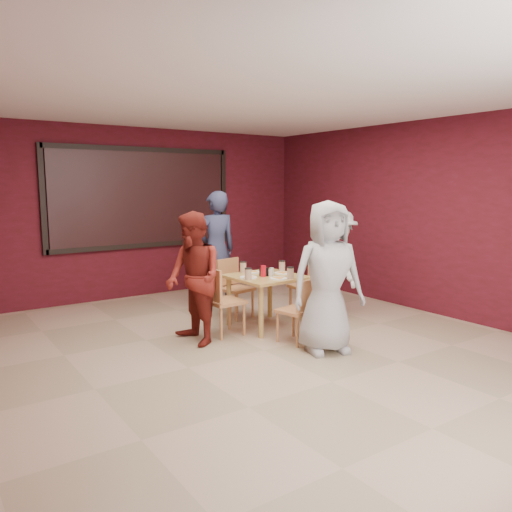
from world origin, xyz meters
TOP-DOWN VIEW (x-y plane):
  - floor at (0.00, 0.00)m, footprint 7.00×7.00m
  - window_blinds at (0.00, 3.45)m, footprint 3.00×0.02m
  - dining_table at (0.58, 0.76)m, footprint 0.91×0.91m
  - chair_front at (0.50, -0.03)m, footprint 0.44×0.44m
  - chair_back at (0.50, 1.46)m, footprint 0.46×0.46m
  - chair_left at (-0.12, 0.76)m, footprint 0.42×0.42m
  - chair_right at (1.43, 0.81)m, footprint 0.44×0.44m
  - diner_front at (0.57, -0.42)m, footprint 0.96×0.78m
  - diner_back at (0.60, 2.09)m, footprint 0.68×0.47m
  - diner_left at (-0.53, 0.68)m, footprint 0.59×0.76m
  - diner_right at (1.80, 0.69)m, footprint 0.88×1.12m

SIDE VIEW (x-z plane):
  - floor at x=0.00m, z-range 0.00..0.00m
  - chair_front at x=0.50m, z-range 0.05..0.83m
  - chair_back at x=0.50m, z-range 0.05..0.88m
  - chair_left at x=-0.12m, z-range 0.06..0.92m
  - chair_right at x=1.43m, z-range 0.06..0.96m
  - dining_table at x=0.58m, z-range 0.19..1.03m
  - diner_right at x=1.80m, z-range 0.00..1.53m
  - diner_left at x=-0.53m, z-range 0.00..1.57m
  - diner_front at x=0.57m, z-range 0.00..1.70m
  - diner_back at x=0.60m, z-range 0.00..1.78m
  - window_blinds at x=0.00m, z-range 0.90..2.40m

